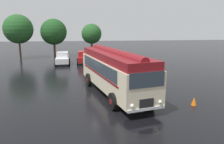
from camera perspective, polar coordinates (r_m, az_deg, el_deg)
ground_plane at (r=17.51m, az=-1.15°, el=-5.26°), size 120.00×120.00×0.00m
vintage_bus at (r=16.68m, az=0.64°, el=0.59°), size 4.80×10.38×3.49m
car_near_left at (r=30.67m, az=-12.81°, el=3.57°), size 2.14×4.29×1.66m
car_mid_left at (r=31.04m, az=-7.40°, el=3.87°), size 2.07×4.26×1.66m
car_mid_right at (r=30.25m, az=-2.71°, el=3.74°), size 2.37×4.39×1.66m
car_far_right at (r=30.60m, az=2.56°, el=3.84°), size 2.01×4.23×1.66m
tree_far_left at (r=37.63m, az=-23.08°, el=10.20°), size 4.54×4.54×6.94m
tree_left_of_centre at (r=37.80m, az=-14.98°, el=10.05°), size 4.26×4.26×6.32m
tree_centre at (r=36.97m, az=-5.25°, el=9.93°), size 3.33×3.33×5.52m
traffic_cone at (r=15.64m, az=20.63°, el=-7.14°), size 0.36×0.36×0.55m
puddle_patch at (r=12.17m, az=8.14°, el=-13.40°), size 2.08×2.08×0.01m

